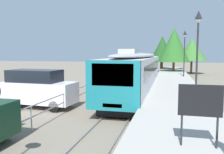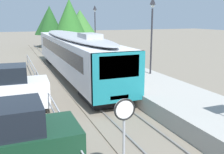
{
  "view_description": "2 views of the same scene",
  "coord_description": "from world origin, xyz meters",
  "px_view_note": "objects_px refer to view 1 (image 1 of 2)",
  "views": [
    {
      "loc": [
        2.71,
        2.97,
        3.56
      ],
      "look_at": [
        -1.0,
        17.98,
        2.0
      ],
      "focal_mm": 36.89,
      "sensor_mm": 36.0,
      "label": 1
    },
    {
      "loc": [
        -4.95,
        2.69,
        4.86
      ],
      "look_at": [
        0.0,
        14.98,
        1.8
      ],
      "focal_mm": 41.16,
      "sensor_mm": 36.0,
      "label": 2
    }
  ],
  "objects_px": {
    "platform_notice_board": "(200,103)",
    "commuter_train": "(138,70)",
    "platform_lamp_far_end": "(185,45)",
    "platform_lamp_mid_platform": "(198,37)",
    "parked_van_white": "(38,88)"
  },
  "relations": [
    {
      "from": "commuter_train",
      "to": "platform_lamp_far_end",
      "type": "distance_m",
      "value": 9.19
    },
    {
      "from": "platform_lamp_mid_platform",
      "to": "platform_notice_board",
      "type": "distance_m",
      "value": 9.18
    },
    {
      "from": "parked_van_white",
      "to": "platform_notice_board",
      "type": "bearing_deg",
      "value": -35.8
    },
    {
      "from": "platform_lamp_far_end",
      "to": "commuter_train",
      "type": "bearing_deg",
      "value": -120.2
    },
    {
      "from": "platform_lamp_mid_platform",
      "to": "platform_notice_board",
      "type": "relative_size",
      "value": 2.97
    },
    {
      "from": "platform_lamp_mid_platform",
      "to": "platform_lamp_far_end",
      "type": "xyz_separation_m",
      "value": [
        0.0,
        12.69,
        0.0
      ]
    },
    {
      "from": "platform_lamp_mid_platform",
      "to": "parked_van_white",
      "type": "relative_size",
      "value": 1.07
    },
    {
      "from": "platform_notice_board",
      "to": "commuter_train",
      "type": "bearing_deg",
      "value": 104.54
    },
    {
      "from": "platform_lamp_mid_platform",
      "to": "platform_lamp_far_end",
      "type": "height_order",
      "value": "same"
    },
    {
      "from": "commuter_train",
      "to": "platform_lamp_mid_platform",
      "type": "distance_m",
      "value": 7.17
    },
    {
      "from": "platform_lamp_mid_platform",
      "to": "parked_van_white",
      "type": "bearing_deg",
      "value": -168.15
    },
    {
      "from": "commuter_train",
      "to": "platform_lamp_far_end",
      "type": "xyz_separation_m",
      "value": [
        4.45,
        7.65,
        2.48
      ]
    },
    {
      "from": "commuter_train",
      "to": "platform_notice_board",
      "type": "height_order",
      "value": "commuter_train"
    },
    {
      "from": "commuter_train",
      "to": "platform_lamp_far_end",
      "type": "bearing_deg",
      "value": 59.8
    },
    {
      "from": "platform_notice_board",
      "to": "platform_lamp_far_end",
      "type": "bearing_deg",
      "value": 87.71
    }
  ]
}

